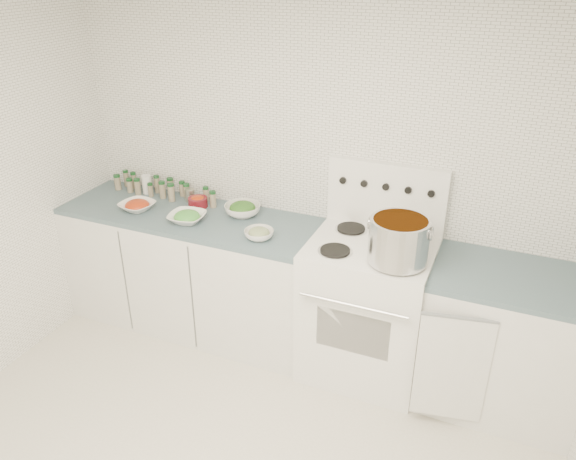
# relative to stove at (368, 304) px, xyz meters

# --- Properties ---
(room_walls) EXTENTS (3.54, 3.04, 2.52)m
(room_walls) POSITION_rel_stove_xyz_m (-0.48, -1.19, 1.06)
(room_walls) COLOR white
(room_walls) RESTS_ON ground
(counter_left) EXTENTS (1.85, 0.62, 0.90)m
(counter_left) POSITION_rel_stove_xyz_m (-1.30, 0.00, -0.05)
(counter_left) COLOR white
(counter_left) RESTS_ON ground
(stove) EXTENTS (0.76, 0.70, 1.36)m
(stove) POSITION_rel_stove_xyz_m (0.00, 0.00, 0.00)
(stove) COLOR white
(stove) RESTS_ON ground
(counter_right) EXTENTS (0.89, 0.70, 0.90)m
(counter_right) POSITION_rel_stove_xyz_m (0.82, 0.00, -0.05)
(counter_right) COLOR white
(counter_right) RESTS_ON ground
(stock_pot) EXTENTS (0.36, 0.34, 0.26)m
(stock_pot) POSITION_rel_stove_xyz_m (0.19, -0.16, 0.59)
(stock_pot) COLOR silver
(stock_pot) RESTS_ON stove
(bowl_tomato) EXTENTS (0.27, 0.27, 0.08)m
(bowl_tomato) POSITION_rel_stove_xyz_m (-1.68, -0.08, 0.44)
(bowl_tomato) COLOR white
(bowl_tomato) RESTS_ON counter_left
(bowl_snowpea) EXTENTS (0.27, 0.27, 0.08)m
(bowl_snowpea) POSITION_rel_stove_xyz_m (-1.25, -0.10, 0.44)
(bowl_snowpea) COLOR white
(bowl_snowpea) RESTS_ON counter_left
(bowl_broccoli) EXTENTS (0.32, 0.32, 0.10)m
(bowl_broccoli) POSITION_rel_stove_xyz_m (-0.95, 0.14, 0.45)
(bowl_broccoli) COLOR white
(bowl_broccoli) RESTS_ON counter_left
(bowl_zucchini) EXTENTS (0.21, 0.21, 0.08)m
(bowl_zucchini) POSITION_rel_stove_xyz_m (-0.70, -0.14, 0.44)
(bowl_zucchini) COLOR white
(bowl_zucchini) RESTS_ON counter_left
(bowl_pepper) EXTENTS (0.14, 0.14, 0.08)m
(bowl_pepper) POSITION_rel_stove_xyz_m (-1.31, 0.14, 0.44)
(bowl_pepper) COLOR maroon
(bowl_pepper) RESTS_ON counter_left
(salt_canister) EXTENTS (0.09, 0.09, 0.14)m
(salt_canister) POSITION_rel_stove_xyz_m (-1.79, 0.21, 0.47)
(salt_canister) COLOR white
(salt_canister) RESTS_ON counter_left
(tin_can) EXTENTS (0.09, 0.09, 0.09)m
(tin_can) POSITION_rel_stove_xyz_m (-1.42, 0.20, 0.45)
(tin_can) COLOR gray
(tin_can) RESTS_ON counter_left
(spice_cluster) EXTENTS (0.88, 0.16, 0.14)m
(spice_cluster) POSITION_rel_stove_xyz_m (-1.69, 0.21, 0.47)
(spice_cluster) COLOR gray
(spice_cluster) RESTS_ON counter_left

